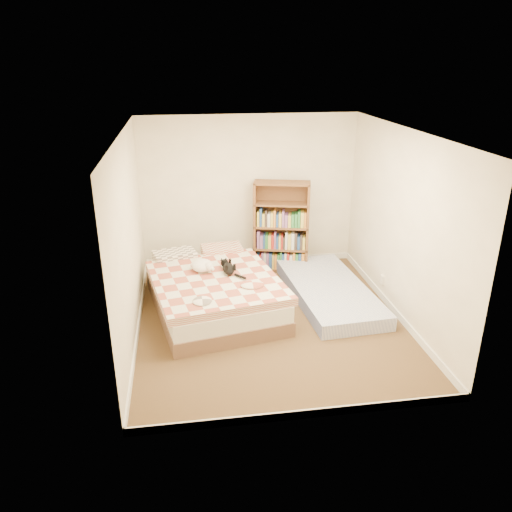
{
  "coord_description": "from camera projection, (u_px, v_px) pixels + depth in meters",
  "views": [
    {
      "loc": [
        -1.07,
        -5.85,
        3.34
      ],
      "look_at": [
        -0.14,
        0.3,
        0.83
      ],
      "focal_mm": 35.0,
      "sensor_mm": 36.0,
      "label": 1
    }
  ],
  "objects": [
    {
      "name": "bed",
      "position": [
        213.0,
        290.0,
        7.01
      ],
      "size": [
        1.95,
        2.48,
        0.6
      ],
      "rotation": [
        0.0,
        0.0,
        0.19
      ],
      "color": "brown",
      "rests_on": "room"
    },
    {
      "name": "room",
      "position": [
        271.0,
        237.0,
        6.31
      ],
      "size": [
        3.51,
        4.01,
        2.51
      ],
      "color": "#4F3221",
      "rests_on": "ground"
    },
    {
      "name": "white_dog",
      "position": [
        203.0,
        266.0,
        6.94
      ],
      "size": [
        0.34,
        0.35,
        0.16
      ],
      "rotation": [
        0.0,
        0.0,
        -0.04
      ],
      "color": "white",
      "rests_on": "bed"
    },
    {
      "name": "bookshelf",
      "position": [
        281.0,
        237.0,
        8.2
      ],
      "size": [
        0.96,
        0.51,
        1.49
      ],
      "rotation": [
        0.0,
        0.0,
        -0.25
      ],
      "color": "brown",
      "rests_on": "room"
    },
    {
      "name": "floor_mattress",
      "position": [
        329.0,
        291.0,
        7.36
      ],
      "size": [
        1.18,
        2.33,
        0.2
      ],
      "primitive_type": "cube",
      "rotation": [
        0.0,
        0.0,
        0.07
      ],
      "color": "#6E7CB8",
      "rests_on": "room"
    },
    {
      "name": "black_cat",
      "position": [
        228.0,
        268.0,
        6.92
      ],
      "size": [
        0.24,
        0.6,
        0.14
      ],
      "rotation": [
        0.0,
        0.0,
        0.2
      ],
      "color": "black",
      "rests_on": "bed"
    }
  ]
}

